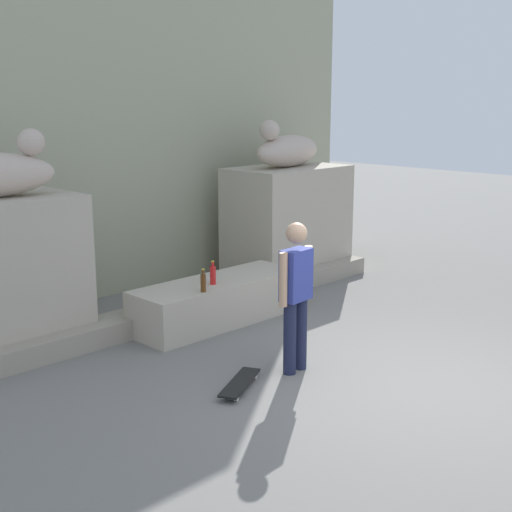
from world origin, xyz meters
TOP-DOWN VIEW (x-y plane):
  - ground_plane at (0.00, 0.00)m, footprint 40.00×40.00m
  - facade_wall at (0.00, 5.51)m, footprint 9.92×0.60m
  - pedestal_right at (2.57, 4.18)m, footprint 2.03×1.21m
  - statue_reclining_right at (2.54, 4.17)m, footprint 1.67×0.81m
  - ledge_block at (0.00, 3.09)m, footprint 2.48×0.81m
  - skater at (-0.57, 1.21)m, footprint 0.54×0.23m
  - skateboard at (-1.34, 1.29)m, footprint 0.80×0.54m
  - bottle_brown at (-0.52, 2.79)m, footprint 0.07×0.07m
  - bottle_red at (-0.19, 2.97)m, footprint 0.08×0.08m
  - stair_step at (0.00, 3.55)m, footprint 7.17×0.50m

SIDE VIEW (x-z plane):
  - ground_plane at x=0.00m, z-range 0.00..0.00m
  - skateboard at x=-1.34m, z-range 0.02..0.10m
  - stair_step at x=0.00m, z-range 0.00..0.26m
  - ledge_block at x=0.00m, z-range 0.00..0.58m
  - bottle_brown at x=-0.52m, z-range 0.56..0.85m
  - bottle_red at x=-0.19m, z-range 0.56..0.87m
  - pedestal_right at x=2.57m, z-range 0.00..1.83m
  - skater at x=-0.57m, z-range 0.09..1.76m
  - statue_reclining_right at x=2.54m, z-range 1.73..2.51m
  - facade_wall at x=0.00m, z-range 0.00..5.78m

